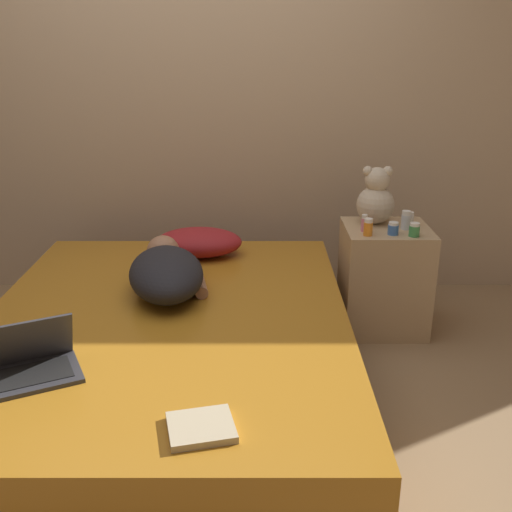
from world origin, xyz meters
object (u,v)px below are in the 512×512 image
Objects in this scene: bottle_clear at (408,220)px; bottle_pink at (367,223)px; teddy_bear at (378,199)px; bottle_orange at (371,227)px; laptop at (32,362)px; pillow at (201,242)px; person_lying at (169,271)px; bottle_white at (412,219)px; book at (203,427)px; bottle_blue at (396,229)px; bottle_green at (417,230)px.

bottle_clear is 1.10× the size of bottle_pink.
bottle_orange is at bearing -108.70° from teddy_bear.
laptop is at bearing -144.09° from bottle_clear.
pillow is 0.99m from teddy_bear.
pillow is 1.20× the size of laptop.
person_lying is 1.32m from bottle_white.
bottle_white is (0.25, 0.17, -0.01)m from bottle_orange.
book is at bearing -84.67° from pillow.
pillow is 1.34m from laptop.
person_lying is 1.12m from book.
person_lying is at bearing -164.46° from bottle_orange.
teddy_bear is 4.78× the size of bottle_blue.
bottle_pink is (-0.24, 0.08, 0.01)m from bottle_green.
pillow is 1.14m from bottle_white.
book is (0.15, -1.57, -0.06)m from pillow.
laptop is (-0.38, -0.76, -0.05)m from person_lying.
bottle_clear is at bearing 9.83° from laptop.
teddy_bear is (1.44, 1.25, 0.27)m from laptop.
laptop is 4.41× the size of bottle_pink.
laptop is 1.68× the size of book.
laptop is 1.84m from bottle_blue.
person_lying is 0.85m from laptop.
bottle_pink reaches higher than laptop.
laptop is at bearing -127.10° from person_lying.
bottle_blue reaches higher than person_lying.
bottle_green is 1.67m from book.
bottle_blue is at bearing 3.79° from person_lying.
bottle_orange reaches higher than laptop.
teddy_bear reaches higher than pillow.
bottle_clear reaches higher than book.
person_lying is 1.25m from bottle_green.
bottle_orange is (0.99, 0.27, 0.13)m from person_lying.
teddy_bear reaches higher than laptop.
bottle_orange is at bearing 4.80° from person_lying.
pillow is 2.01× the size of book.
teddy_bear is 0.25m from bottle_orange.
bottle_orange reaches higher than bottle_blue.
person_lying is 7.58× the size of bottle_clear.
teddy_bear is 4.44× the size of bottle_green.
laptop is at bearing -111.10° from pillow.
bottle_green is at bearing 1.34° from person_lying.
person_lying is at bearing -160.71° from bottle_pink.
bottle_clear is at bearing 57.05° from book.
bottle_green reaches higher than book.
bottle_orange is (0.01, -0.07, -0.00)m from bottle_pink.
bottle_pink is at bearing -159.38° from bottle_white.
bottle_green is at bearing 6.59° from laptop.
bottle_green reaches higher than pillow.
person_lying is 8.34× the size of bottle_pink.
laptop is 0.71m from book.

